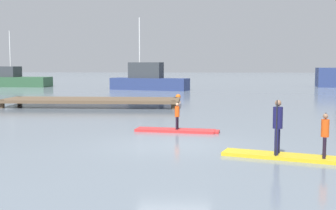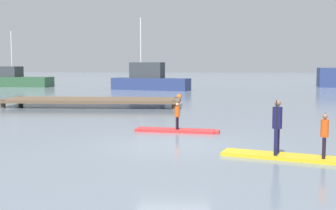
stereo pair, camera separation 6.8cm
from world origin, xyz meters
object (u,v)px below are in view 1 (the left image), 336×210
(paddleboard_near, at_px, (177,130))
(paddleboard_far, at_px, (289,157))
(motor_boat_small_navy, at_px, (10,80))
(mooring_buoy_near, at_px, (178,97))
(fishing_boat_green_midground, at_px, (148,80))
(paddler_child_solo, at_px, (177,115))
(paddler_adult, at_px, (278,123))
(paddler_child_front, at_px, (325,133))

(paddleboard_near, xyz_separation_m, paddleboard_far, (3.29, -4.54, 0.00))
(paddleboard_near, xyz_separation_m, motor_boat_small_navy, (-20.63, 32.12, 0.77))
(paddleboard_far, height_order, mooring_buoy_near, mooring_buoy_near)
(paddleboard_near, bearing_deg, mooring_buoy_near, 91.85)
(fishing_boat_green_midground, height_order, mooring_buoy_near, fishing_boat_green_midground)
(paddler_child_solo, xyz_separation_m, paddleboard_far, (3.28, -4.56, -0.62))
(paddler_child_solo, distance_m, paddleboard_far, 5.65)
(paddler_child_solo, bearing_deg, paddleboard_far, -54.23)
(paddleboard_near, height_order, paddler_child_solo, paddler_child_solo)
(paddler_adult, bearing_deg, paddler_child_solo, 123.60)
(paddler_child_front, xyz_separation_m, fishing_boat_green_midground, (-8.06, 31.56, 0.22))
(paddler_child_solo, height_order, paddleboard_far, paddler_child_solo)
(paddler_child_solo, bearing_deg, mooring_buoy_near, 91.87)
(fishing_boat_green_midground, distance_m, motor_boat_small_navy, 17.55)
(paddleboard_near, xyz_separation_m, paddler_child_solo, (0.00, 0.01, 0.62))
(paddler_child_solo, distance_m, paddler_adult, 5.35)
(paddler_adult, xyz_separation_m, motor_boat_small_navy, (-23.59, 36.55, -0.15))
(fishing_boat_green_midground, bearing_deg, motor_boat_small_navy, 162.14)
(paddler_adult, bearing_deg, paddler_child_front, -18.15)
(paddleboard_far, distance_m, fishing_boat_green_midground, 32.11)
(paddler_child_solo, relative_size, mooring_buoy_near, 2.67)
(paddler_child_front, height_order, mooring_buoy_near, paddler_child_front)
(paddler_adult, height_order, motor_boat_small_navy, motor_boat_small_navy)
(paddler_child_front, bearing_deg, paddler_adult, 161.85)
(paddler_child_solo, height_order, paddler_child_front, paddler_child_front)
(fishing_boat_green_midground, xyz_separation_m, motor_boat_small_navy, (-16.71, 5.38, -0.17))
(paddler_child_solo, bearing_deg, fishing_boat_green_midground, 98.36)
(paddler_adult, bearing_deg, mooring_buoy_near, 99.95)
(paddler_child_front, bearing_deg, paddleboard_far, 161.71)
(paddleboard_near, xyz_separation_m, paddler_child_front, (4.14, -4.83, 0.72))
(paddleboard_near, height_order, paddler_adult, paddler_adult)
(paddleboard_near, distance_m, mooring_buoy_near, 15.27)
(paddleboard_far, relative_size, paddler_child_front, 3.10)
(paddler_child_solo, distance_m, paddler_child_front, 6.37)
(mooring_buoy_near, bearing_deg, paddler_child_solo, -88.13)
(paddleboard_near, bearing_deg, paddler_adult, -56.29)
(motor_boat_small_navy, relative_size, mooring_buoy_near, 23.74)
(paddleboard_far, bearing_deg, paddler_adult, 162.22)
(fishing_boat_green_midground, bearing_deg, paddler_child_solo, -81.64)
(paddler_adult, bearing_deg, motor_boat_small_navy, 122.84)
(paddleboard_far, height_order, fishing_boat_green_midground, fishing_boat_green_midground)
(paddler_child_solo, xyz_separation_m, paddler_child_front, (4.14, -4.84, 0.11))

